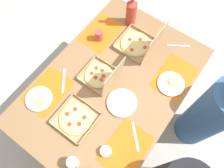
% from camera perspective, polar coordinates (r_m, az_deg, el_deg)
% --- Properties ---
extents(ground_plane, '(6.00, 6.00, 0.00)m').
position_cam_1_polar(ground_plane, '(2.45, 0.00, -7.36)').
color(ground_plane, beige).
extents(dining_table, '(1.51, 1.03, 0.78)m').
position_cam_1_polar(dining_table, '(1.82, 0.00, -1.38)').
color(dining_table, '#3F3328').
rests_on(dining_table, ground_plane).
extents(placemat_near_left, '(0.36, 0.26, 0.00)m').
position_cam_1_polar(placemat_near_left, '(1.97, -2.79, 13.11)').
color(placemat_near_left, orange).
rests_on(placemat_near_left, dining_table).
extents(placemat_near_right, '(0.36, 0.26, 0.00)m').
position_cam_1_polar(placemat_near_right, '(1.77, -16.22, -1.78)').
color(placemat_near_right, orange).
rests_on(placemat_near_right, dining_table).
extents(placemat_far_left, '(0.36, 0.26, 0.00)m').
position_cam_1_polar(placemat_far_left, '(1.81, 15.80, 1.75)').
color(placemat_far_left, orange).
rests_on(placemat_far_left, dining_table).
extents(placemat_far_right, '(0.36, 0.26, 0.00)m').
position_cam_1_polar(placemat_far_right, '(1.59, 3.51, -16.31)').
color(placemat_far_right, orange).
rests_on(placemat_far_right, dining_table).
extents(pizza_box_edge_far, '(0.28, 0.32, 0.32)m').
position_cam_1_polar(pizza_box_edge_far, '(1.86, 7.15, 10.27)').
color(pizza_box_edge_far, tan).
rests_on(pizza_box_edge_far, dining_table).
extents(pizza_box_corner_left, '(0.25, 0.28, 0.29)m').
position_cam_1_polar(pizza_box_corner_left, '(1.70, -2.69, 2.11)').
color(pizza_box_corner_left, tan).
rests_on(pizza_box_corner_left, dining_table).
extents(pizza_box_corner_right, '(0.28, 0.28, 0.04)m').
position_cam_1_polar(pizza_box_corner_right, '(1.64, -9.28, -8.80)').
color(pizza_box_corner_right, tan).
rests_on(pizza_box_corner_right, dining_table).
extents(plate_near_left, '(0.21, 0.21, 0.03)m').
position_cam_1_polar(plate_near_left, '(1.77, 15.01, 0.08)').
color(plate_near_left, white).
rests_on(plate_near_left, dining_table).
extents(plate_near_right, '(0.20, 0.20, 0.03)m').
position_cam_1_polar(plate_near_right, '(1.75, -18.27, -3.71)').
color(plate_near_right, white).
rests_on(plate_near_right, dining_table).
extents(plate_middle, '(0.23, 0.23, 0.02)m').
position_cam_1_polar(plate_middle, '(1.66, 2.57, -4.86)').
color(plate_middle, white).
rests_on(plate_middle, dining_table).
extents(soda_bottle, '(0.09, 0.09, 0.32)m').
position_cam_1_polar(soda_bottle, '(1.94, 5.01, 18.03)').
color(soda_bottle, '#B2382D').
rests_on(soda_bottle, dining_table).
extents(cup_dark, '(0.06, 0.06, 0.10)m').
position_cam_1_polar(cup_dark, '(1.89, -3.38, 12.39)').
color(cup_dark, '#BF4742').
rests_on(cup_dark, dining_table).
extents(cup_red, '(0.07, 0.07, 0.09)m').
position_cam_1_polar(cup_red, '(1.55, -10.01, -19.33)').
color(cup_red, silver).
rests_on(cup_red, dining_table).
extents(condiment_bowl, '(0.08, 0.08, 0.04)m').
position_cam_1_polar(condiment_bowl, '(1.57, -1.61, -16.96)').
color(condiment_bowl, white).
rests_on(condiment_bowl, dining_table).
extents(fork_by_far_right, '(0.12, 0.17, 0.00)m').
position_cam_1_polar(fork_by_far_right, '(1.97, 16.74, 9.43)').
color(fork_by_far_right, '#B7B7BC').
rests_on(fork_by_far_right, dining_table).
extents(knife_by_far_left, '(0.18, 0.14, 0.00)m').
position_cam_1_polar(knife_by_far_left, '(1.77, -12.36, 0.83)').
color(knife_by_far_left, '#B7B7BC').
rests_on(knife_by_far_left, dining_table).
extents(knife_by_near_right, '(0.16, 0.16, 0.00)m').
position_cam_1_polar(knife_by_near_right, '(1.61, 6.03, -13.32)').
color(knife_by_near_right, '#B7B7BC').
rests_on(knife_by_near_right, dining_table).
extents(diner_left_seat, '(0.32, 0.32, 1.20)m').
position_cam_1_polar(diner_left_seat, '(2.06, 23.83, -7.35)').
color(diner_left_seat, '#33598C').
rests_on(diner_left_seat, ground_plane).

